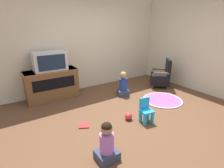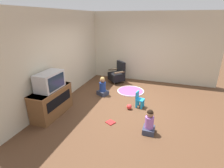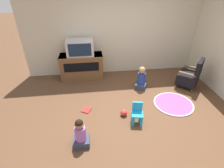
{
  "view_description": "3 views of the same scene",
  "coord_description": "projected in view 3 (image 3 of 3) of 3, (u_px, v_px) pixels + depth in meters",
  "views": [
    {
      "loc": [
        -2.37,
        -2.64,
        1.9
      ],
      "look_at": [
        -0.42,
        0.29,
        0.68
      ],
      "focal_mm": 28.0,
      "sensor_mm": 36.0,
      "label": 1
    },
    {
      "loc": [
        -4.89,
        -1.15,
        2.6
      ],
      "look_at": [
        -0.53,
        0.31,
        0.83
      ],
      "focal_mm": 28.0,
      "sensor_mm": 36.0,
      "label": 2
    },
    {
      "loc": [
        -0.99,
        -3.22,
        2.78
      ],
      "look_at": [
        -0.55,
        0.22,
        0.65
      ],
      "focal_mm": 28.0,
      "sensor_mm": 36.0,
      "label": 3
    }
  ],
  "objects": [
    {
      "name": "ground_plane",
      "position": [
        135.0,
        110.0,
        4.28
      ],
      "size": [
        30.0,
        30.0,
        0.0
      ],
      "primitive_type": "plane",
      "color": "brown"
    },
    {
      "name": "wall_back",
      "position": [
        114.0,
        29.0,
        5.35
      ],
      "size": [
        5.54,
        0.12,
        2.83
      ],
      "color": "beige",
      "rests_on": "ground_plane"
    },
    {
      "name": "tv_cabinet",
      "position": [
        82.0,
        66.0,
        5.48
      ],
      "size": [
        1.32,
        0.52,
        0.77
      ],
      "color": "brown",
      "rests_on": "ground_plane"
    },
    {
      "name": "television",
      "position": [
        80.0,
        48.0,
        5.14
      ],
      "size": [
        0.79,
        0.45,
        0.47
      ],
      "color": "#B7B7BC",
      "rests_on": "tv_cabinet"
    },
    {
      "name": "black_armchair",
      "position": [
        190.0,
        76.0,
        5.03
      ],
      "size": [
        0.78,
        0.78,
        0.88
      ],
      "rotation": [
        0.0,
        0.0,
        3.97
      ],
      "color": "brown",
      "rests_on": "ground_plane"
    },
    {
      "name": "yellow_kid_chair",
      "position": [
        137.0,
        115.0,
        3.81
      ],
      "size": [
        0.28,
        0.27,
        0.5
      ],
      "rotation": [
        0.0,
        0.0,
        -0.18
      ],
      "color": "#1E99DB",
      "rests_on": "ground_plane"
    },
    {
      "name": "play_mat",
      "position": [
        173.0,
        104.0,
        4.48
      ],
      "size": [
        1.0,
        1.0,
        0.04
      ],
      "color": "#A54C8C",
      "rests_on": "ground_plane"
    },
    {
      "name": "child_watching_left",
      "position": [
        141.0,
        79.0,
        5.0
      ],
      "size": [
        0.42,
        0.44,
        0.67
      ],
      "rotation": [
        0.0,
        0.0,
        1.11
      ],
      "color": "#33384C",
      "rests_on": "ground_plane"
    },
    {
      "name": "child_watching_center",
      "position": [
        80.0,
        134.0,
        3.27
      ],
      "size": [
        0.32,
        0.28,
        0.62
      ],
      "rotation": [
        0.0,
        0.0,
        0.0
      ],
      "color": "#33384C",
      "rests_on": "ground_plane"
    },
    {
      "name": "toy_ball",
      "position": [
        124.0,
        113.0,
        4.07
      ],
      "size": [
        0.16,
        0.16,
        0.16
      ],
      "color": "red",
      "rests_on": "ground_plane"
    },
    {
      "name": "book",
      "position": [
        86.0,
        110.0,
        4.26
      ],
      "size": [
        0.27,
        0.27,
        0.02
      ],
      "rotation": [
        0.0,
        0.0,
        1.07
      ],
      "color": "#B22323",
      "rests_on": "ground_plane"
    }
  ]
}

